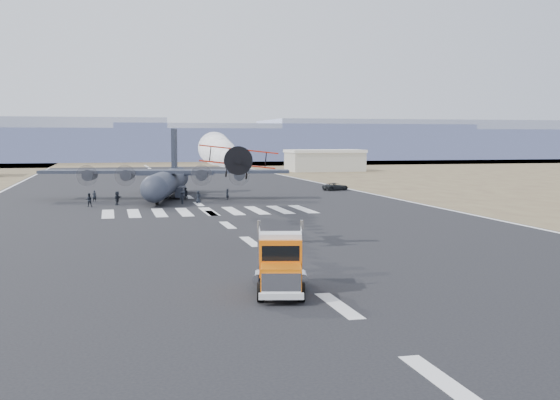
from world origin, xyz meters
name	(u,v)px	position (x,y,z in m)	size (l,w,h in m)	color
ground	(338,306)	(0.00, 0.00, 0.00)	(500.00, 500.00, 0.00)	black
scrub_far	(142,163)	(0.00, 230.00, 0.00)	(500.00, 80.00, 0.00)	brown
runway_markings	(199,204)	(0.00, 60.00, 0.01)	(60.00, 260.00, 0.01)	silver
ridge_seg_d	(138,145)	(0.00, 260.00, 6.50)	(150.00, 50.00, 13.00)	#8C94B1
ridge_seg_e	(291,142)	(65.00, 260.00, 7.50)	(150.00, 50.00, 15.00)	#8C94B1
ridge_seg_f	(429,140)	(130.00, 260.00, 8.50)	(150.00, 50.00, 17.00)	#8C94B1
ridge_seg_g	(554,144)	(195.00, 260.00, 6.50)	(150.00, 50.00, 13.00)	#8C94B1
hangar_right	(325,160)	(46.00, 150.00, 3.01)	(20.50, 12.50, 5.90)	#A3A191
semi_truck	(280,263)	(-2.21, 4.00, 1.70)	(3.95, 7.90, 3.47)	black
aerobatic_biplane	(238,159)	(-1.58, 21.09, 7.22)	(6.37, 5.71, 2.71)	red
smoke_trail	(217,151)	(0.36, 45.21, 7.42)	(4.51, 29.23, 3.98)	white
transport_aircraft	(167,180)	(-3.39, 70.68, 2.71)	(36.32, 29.74, 10.53)	#232834
support_vehicle	(336,187)	(26.24, 80.18, 0.64)	(2.13, 4.62, 1.28)	black
crew_a	(227,194)	(4.90, 65.74, 0.82)	(0.60, 0.49, 1.64)	black
crew_b	(185,194)	(-0.98, 67.83, 0.88)	(0.85, 0.53, 1.75)	black
crew_c	(183,198)	(-2.06, 60.98, 0.87)	(1.12, 0.52, 1.74)	black
crew_d	(154,195)	(-5.65, 65.43, 0.90)	(1.06, 0.54, 1.81)	black
crew_e	(198,197)	(0.12, 61.40, 0.87)	(0.85, 0.52, 1.74)	black
crew_f	(117,198)	(-10.78, 61.28, 0.93)	(1.73, 0.56, 1.87)	black
crew_g	(94,196)	(-13.86, 67.22, 0.80)	(0.58, 0.48, 1.60)	black
crew_h	(89,200)	(-14.42, 59.89, 0.88)	(0.86, 0.53, 1.76)	black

